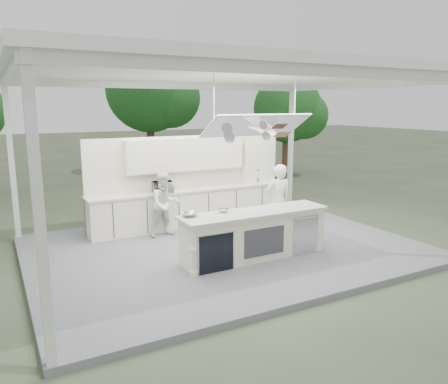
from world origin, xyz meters
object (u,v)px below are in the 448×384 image
head_chef (278,201)px  sous_chef (165,204)px  demo_island (254,235)px  back_counter (189,207)px

head_chef → sous_chef: 2.61m
demo_island → back_counter: size_ratio=0.61×
head_chef → back_counter: bearing=-44.5°
back_counter → sous_chef: bearing=-145.6°
back_counter → sous_chef: size_ratio=3.37×
back_counter → head_chef: head_chef is taller
head_chef → sous_chef: size_ratio=1.12×
sous_chef → head_chef: bearing=-32.8°
head_chef → demo_island: bearing=45.3°
back_counter → sous_chef: 1.07m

